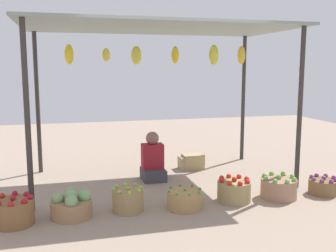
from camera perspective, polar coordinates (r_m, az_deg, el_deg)
The scene contains 12 objects.
ground_plane at distance 6.38m, azimuth -1.21°, elevation -7.79°, with size 14.00×14.00×0.00m, color gray.
market_stall_structure at distance 6.14m, azimuth -1.27°, elevation 12.77°, with size 4.09×2.20×2.42m.
vendor_person at distance 6.29m, azimuth -2.25°, elevation -5.20°, with size 0.36×0.44×0.78m.
basket_red_apples at distance 4.92m, azimuth -21.69°, elevation -11.60°, with size 0.46×0.46×0.35m.
basket_cabbages at distance 4.95m, azimuth -13.97°, elevation -11.26°, with size 0.50×0.50×0.34m.
basket_limes at distance 5.01m, azimuth -5.91°, elevation -10.74°, with size 0.39×0.39×0.32m.
basket_green_chilies at distance 5.09m, azimuth 2.43°, elevation -10.70°, with size 0.46×0.46×0.26m.
basket_red_tomatoes at distance 5.40m, azimuth 9.65°, elevation -9.32°, with size 0.45×0.45×0.34m.
basket_green_apples at distance 5.68m, azimuth 15.91°, elevation -8.71°, with size 0.49×0.49×0.33m.
basket_purple_onions at distance 6.06m, azimuth 21.81°, elevation -8.19°, with size 0.41×0.41×0.27m.
wooden_crate_near_vendor at distance 6.98m, azimuth 3.11°, elevation -5.41°, with size 0.35×0.26×0.22m, color tan.
wooden_crate_stacked_rear at distance 6.99m, azimuth 3.67°, elevation -5.21°, with size 0.37×0.26×0.26m, color tan.
Camera 1 is at (-1.43, -5.95, 1.80)m, focal length 41.59 mm.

